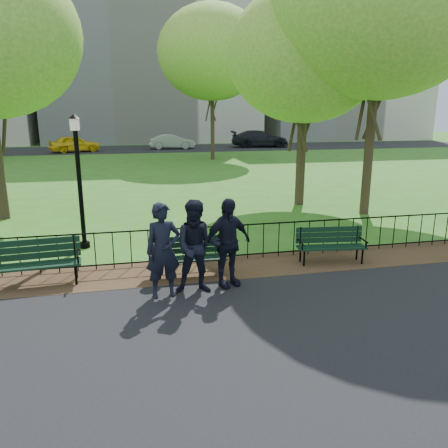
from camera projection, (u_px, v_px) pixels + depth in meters
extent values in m
plane|color=#39661A|center=(206.00, 297.00, 8.60)|extent=(120.00, 120.00, 0.00)
cube|color=black|center=(255.00, 407.00, 5.38)|extent=(60.00, 9.20, 0.01)
cube|color=#382416|center=(195.00, 270.00, 10.01)|extent=(60.00, 1.60, 0.01)
cube|color=black|center=(141.00, 149.00, 41.66)|extent=(70.00, 9.00, 0.01)
cylinder|color=black|center=(191.00, 228.00, 10.26)|extent=(24.00, 0.04, 0.04)
cylinder|color=black|center=(191.00, 258.00, 10.46)|extent=(24.00, 0.04, 0.04)
cylinder|color=black|center=(191.00, 245.00, 10.37)|extent=(0.02, 0.02, 0.90)
cube|color=beige|center=(148.00, 9.00, 50.59)|extent=(24.00, 15.00, 30.00)
cube|color=beige|center=(337.00, 43.00, 56.36)|extent=(20.00, 15.00, 24.00)
cube|color=black|center=(188.00, 259.00, 9.55)|extent=(1.67, 0.50, 0.04)
cube|color=black|center=(187.00, 242.00, 9.69)|extent=(1.65, 0.09, 0.41)
cylinder|color=black|center=(156.00, 272.00, 9.31)|extent=(0.05, 0.05, 0.41)
cylinder|color=black|center=(222.00, 268.00, 9.57)|extent=(0.05, 0.05, 0.41)
cylinder|color=black|center=(155.00, 267.00, 9.63)|extent=(0.05, 0.05, 0.41)
cylinder|color=black|center=(219.00, 263.00, 9.88)|extent=(0.05, 0.05, 0.41)
cylinder|color=black|center=(152.00, 254.00, 9.37)|extent=(0.05, 0.52, 0.04)
cylinder|color=black|center=(223.00, 250.00, 9.64)|extent=(0.05, 0.52, 0.04)
ellipsoid|color=black|center=(160.00, 251.00, 9.29)|extent=(0.42, 0.30, 0.45)
cube|color=black|center=(35.00, 266.00, 8.99)|extent=(1.87, 0.63, 0.04)
cube|color=black|center=(34.00, 246.00, 9.15)|extent=(1.83, 0.18, 0.46)
cylinder|color=black|center=(76.00, 275.00, 9.11)|extent=(0.05, 0.05, 0.46)
cylinder|color=black|center=(76.00, 269.00, 9.45)|extent=(0.05, 0.05, 0.46)
cylinder|color=black|center=(78.00, 253.00, 9.19)|extent=(0.09, 0.57, 0.04)
cube|color=black|center=(332.00, 247.00, 10.37)|extent=(1.67, 0.62, 0.04)
cube|color=black|center=(329.00, 232.00, 10.52)|extent=(1.62, 0.22, 0.41)
cylinder|color=black|center=(304.00, 259.00, 10.19)|extent=(0.05, 0.05, 0.41)
cylinder|color=black|center=(362.00, 257.00, 10.33)|extent=(0.05, 0.05, 0.41)
cylinder|color=black|center=(300.00, 254.00, 10.51)|extent=(0.05, 0.05, 0.41)
cylinder|color=black|center=(357.00, 252.00, 10.65)|extent=(0.05, 0.05, 0.41)
cylinder|color=black|center=(300.00, 242.00, 10.25)|extent=(0.09, 0.51, 0.04)
cylinder|color=black|center=(363.00, 240.00, 10.40)|extent=(0.09, 0.51, 0.04)
cylinder|color=black|center=(85.00, 245.00, 11.67)|extent=(0.27, 0.27, 0.16)
cylinder|color=black|center=(80.00, 190.00, 11.29)|extent=(0.12, 0.12, 3.12)
cube|color=beige|center=(75.00, 124.00, 10.87)|extent=(0.21, 0.21, 0.29)
cone|color=black|center=(74.00, 116.00, 10.83)|extent=(0.31, 0.31, 0.12)
cylinder|color=#2D2116|center=(301.00, 161.00, 16.68)|extent=(0.35, 0.35, 3.37)
ellipsoid|color=#5CA030|center=(305.00, 55.00, 15.72)|extent=(5.67, 5.67, 4.82)
cylinder|color=#2D2116|center=(369.00, 154.00, 15.02)|extent=(0.32, 0.32, 4.21)
ellipsoid|color=#5CA030|center=(381.00, 2.00, 13.82)|extent=(7.10, 7.10, 6.03)
cylinder|color=#2D2116|center=(213.00, 128.00, 32.17)|extent=(0.29, 0.29, 4.61)
ellipsoid|color=#5CA030|center=(212.00, 53.00, 30.85)|extent=(7.76, 7.76, 6.60)
imported|color=black|center=(163.00, 251.00, 8.39)|extent=(0.73, 0.53, 1.87)
imported|color=black|center=(197.00, 247.00, 8.58)|extent=(0.98, 0.61, 1.88)
imported|color=black|center=(227.00, 243.00, 8.91)|extent=(1.17, 0.78, 1.85)
imported|color=yellow|center=(75.00, 144.00, 38.29)|extent=(4.58, 3.02, 1.45)
imported|color=#9DA0A5|center=(172.00, 141.00, 41.42)|extent=(4.33, 1.78, 1.40)
imported|color=black|center=(260.00, 139.00, 43.50)|extent=(5.91, 2.98, 1.64)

